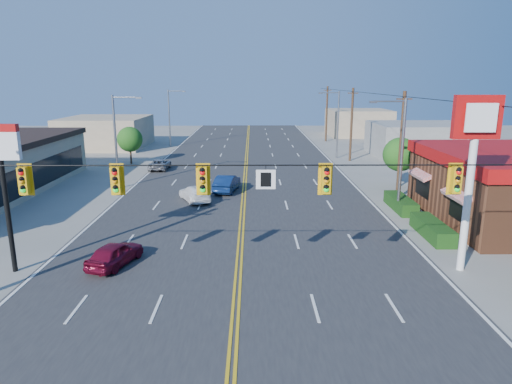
{
  "coord_description": "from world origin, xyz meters",
  "views": [
    {
      "loc": [
        0.68,
        -17.0,
        9.08
      ],
      "look_at": [
        0.92,
        11.35,
        2.2
      ],
      "focal_mm": 32.0,
      "sensor_mm": 36.0,
      "label": 1
    }
  ],
  "objects_px": {
    "car_blue": "(227,184)",
    "pizza_hut_sign": "(2,168)",
    "car_silver": "(160,165)",
    "signal_span": "(231,194)",
    "car_white": "(195,194)",
    "kfc_pylon": "(474,149)",
    "car_magenta": "(115,255)"
  },
  "relations": [
    {
      "from": "pizza_hut_sign",
      "to": "car_blue",
      "type": "height_order",
      "value": "pizza_hut_sign"
    },
    {
      "from": "car_blue",
      "to": "car_silver",
      "type": "distance_m",
      "value": 12.49
    },
    {
      "from": "car_blue",
      "to": "car_silver",
      "type": "xyz_separation_m",
      "value": [
        -7.59,
        9.92,
        -0.14
      ]
    },
    {
      "from": "car_magenta",
      "to": "car_silver",
      "type": "height_order",
      "value": "car_magenta"
    },
    {
      "from": "car_silver",
      "to": "car_blue",
      "type": "bearing_deg",
      "value": 127.68
    },
    {
      "from": "car_white",
      "to": "car_silver",
      "type": "relative_size",
      "value": 1.01
    },
    {
      "from": "pizza_hut_sign",
      "to": "car_blue",
      "type": "relative_size",
      "value": 1.61
    },
    {
      "from": "signal_span",
      "to": "car_silver",
      "type": "height_order",
      "value": "signal_span"
    },
    {
      "from": "car_white",
      "to": "pizza_hut_sign",
      "type": "bearing_deg",
      "value": 37.2
    },
    {
      "from": "car_blue",
      "to": "pizza_hut_sign",
      "type": "bearing_deg",
      "value": 70.39
    },
    {
      "from": "signal_span",
      "to": "car_silver",
      "type": "distance_m",
      "value": 31.98
    },
    {
      "from": "car_magenta",
      "to": "car_blue",
      "type": "bearing_deg",
      "value": -89.21
    },
    {
      "from": "car_white",
      "to": "car_silver",
      "type": "height_order",
      "value": "car_white"
    },
    {
      "from": "car_silver",
      "to": "car_white",
      "type": "bearing_deg",
      "value": 112.23
    },
    {
      "from": "car_silver",
      "to": "pizza_hut_sign",
      "type": "bearing_deg",
      "value": 86.0
    },
    {
      "from": "kfc_pylon",
      "to": "car_white",
      "type": "relative_size",
      "value": 2.08
    },
    {
      "from": "kfc_pylon",
      "to": "car_silver",
      "type": "bearing_deg",
      "value": 127.2
    },
    {
      "from": "signal_span",
      "to": "car_magenta",
      "type": "height_order",
      "value": "signal_span"
    },
    {
      "from": "signal_span",
      "to": "car_blue",
      "type": "height_order",
      "value": "signal_span"
    },
    {
      "from": "signal_span",
      "to": "pizza_hut_sign",
      "type": "bearing_deg",
      "value": 159.81
    },
    {
      "from": "car_magenta",
      "to": "pizza_hut_sign",
      "type": "bearing_deg",
      "value": 24.37
    },
    {
      "from": "kfc_pylon",
      "to": "car_silver",
      "type": "relative_size",
      "value": 2.1
    },
    {
      "from": "kfc_pylon",
      "to": "car_silver",
      "type": "xyz_separation_m",
      "value": [
        -20.04,
        26.4,
        -5.48
      ]
    },
    {
      "from": "car_magenta",
      "to": "car_blue",
      "type": "height_order",
      "value": "car_blue"
    },
    {
      "from": "kfc_pylon",
      "to": "car_magenta",
      "type": "bearing_deg",
      "value": 178.09
    },
    {
      "from": "pizza_hut_sign",
      "to": "car_magenta",
      "type": "height_order",
      "value": "pizza_hut_sign"
    },
    {
      "from": "car_magenta",
      "to": "car_blue",
      "type": "relative_size",
      "value": 0.84
    },
    {
      "from": "kfc_pylon",
      "to": "car_white",
      "type": "bearing_deg",
      "value": 137.88
    },
    {
      "from": "kfc_pylon",
      "to": "car_blue",
      "type": "distance_m",
      "value": 21.33
    },
    {
      "from": "car_silver",
      "to": "signal_span",
      "type": "bearing_deg",
      "value": 106.59
    },
    {
      "from": "car_white",
      "to": "car_silver",
      "type": "distance_m",
      "value": 14.06
    },
    {
      "from": "signal_span",
      "to": "pizza_hut_sign",
      "type": "xyz_separation_m",
      "value": [
        -10.88,
        4.0,
        0.3
      ]
    }
  ]
}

